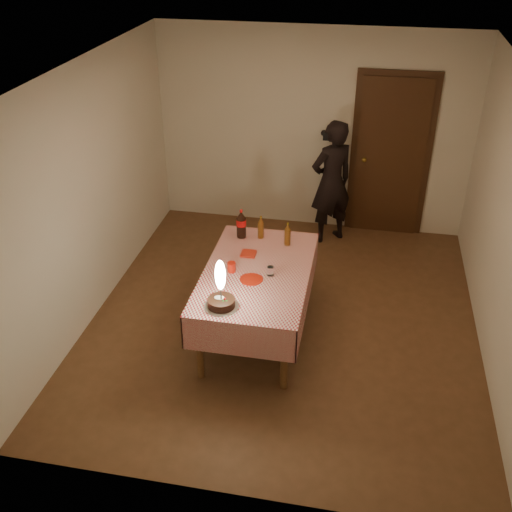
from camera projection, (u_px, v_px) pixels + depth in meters
name	position (u px, v px, depth m)	size (l,w,h in m)	color
ground	(284.00, 318.00, 6.39)	(4.00, 4.50, 0.01)	brown
room_shell	(293.00, 172.00, 5.60)	(4.04, 4.54, 2.62)	beige
dining_table	(257.00, 280.00, 5.84)	(1.02, 1.72, 0.75)	brown
birthday_cake	(221.00, 294.00, 5.21)	(0.30, 0.30, 0.47)	white
red_plate	(251.00, 279.00, 5.65)	(0.22, 0.22, 0.01)	#B21D0C
red_cup	(231.00, 267.00, 5.75)	(0.08, 0.08, 0.10)	red
clear_cup	(270.00, 271.00, 5.70)	(0.07, 0.07, 0.09)	white
napkin_stack	(248.00, 254.00, 6.05)	(0.15, 0.15, 0.02)	#B32514
cola_bottle	(241.00, 224.00, 6.29)	(0.10, 0.10, 0.32)	black
amber_bottle_left	(261.00, 228.00, 6.29)	(0.06, 0.06, 0.25)	#5B330F
amber_bottle_right	(288.00, 235.00, 6.17)	(0.06, 0.06, 0.25)	#5B330F
photographer	(331.00, 182.00, 7.49)	(0.70, 0.66, 1.60)	black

